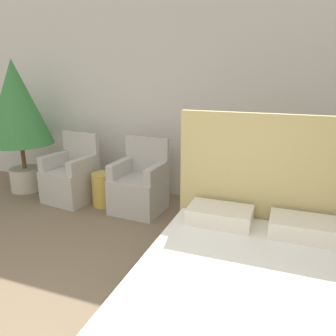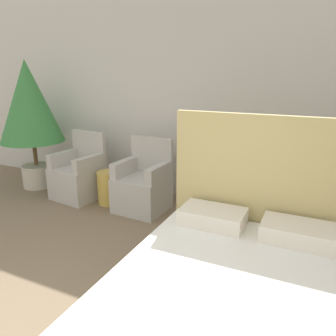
# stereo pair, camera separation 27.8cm
# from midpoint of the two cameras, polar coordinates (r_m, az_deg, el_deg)

# --- Properties ---
(wall_back) EXTENTS (10.00, 0.06, 2.90)m
(wall_back) POSITION_cam_midpoint_polar(r_m,az_deg,el_deg) (4.50, 6.87, 12.54)
(wall_back) COLOR silver
(wall_back) RESTS_ON ground_plane
(bed) EXTENTS (1.56, 2.04, 1.41)m
(bed) POSITION_cam_midpoint_polar(r_m,az_deg,el_deg) (2.42, 14.28, -21.47)
(bed) COLOR brown
(bed) RESTS_ON ground_plane
(armchair_near_window_left) EXTENTS (0.69, 0.65, 0.93)m
(armchair_near_window_left) POSITION_cam_midpoint_polar(r_m,az_deg,el_deg) (4.80, -13.73, -1.60)
(armchair_near_window_left) COLOR #B7B2A8
(armchair_near_window_left) RESTS_ON ground_plane
(armchair_near_window_right) EXTENTS (0.65, 0.61, 0.93)m
(armchair_near_window_right) POSITION_cam_midpoint_polar(r_m,az_deg,el_deg) (4.25, -2.56, -3.51)
(armchair_near_window_right) COLOR #B7B2A8
(armchair_near_window_right) RESTS_ON ground_plane
(potted_palm) EXTENTS (0.94, 0.94, 1.93)m
(potted_palm) POSITION_cam_midpoint_polar(r_m,az_deg,el_deg) (5.29, -21.60, 9.94)
(potted_palm) COLOR beige
(potted_palm) RESTS_ON ground_plane
(side_table) EXTENTS (0.32, 0.32, 0.45)m
(side_table) POSITION_cam_midpoint_polar(r_m,az_deg,el_deg) (4.53, -8.49, -3.40)
(side_table) COLOR gold
(side_table) RESTS_ON ground_plane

